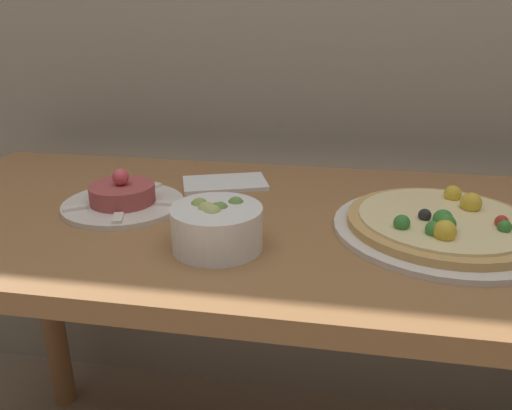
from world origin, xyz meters
The scene contains 5 objects.
dining_table centered at (0.00, 0.31, 0.63)m, with size 1.44×0.62×0.73m.
pizza_plate centered at (0.26, 0.29, 0.75)m, with size 0.35×0.35×0.06m.
tartare_plate centered at (-0.29, 0.30, 0.75)m, with size 0.22×0.22×0.07m.
small_bowl centered at (-0.09, 0.17, 0.77)m, with size 0.14×0.14×0.07m.
napkin centered at (-0.14, 0.46, 0.74)m, with size 0.19×0.15×0.01m.
Camera 1 is at (0.09, -0.49, 1.07)m, focal length 35.00 mm.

